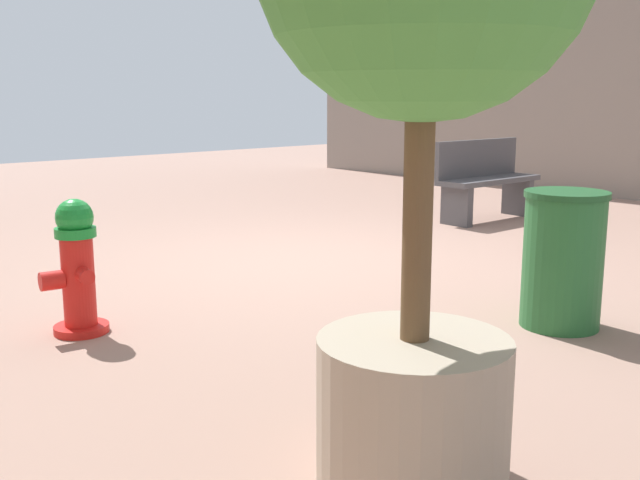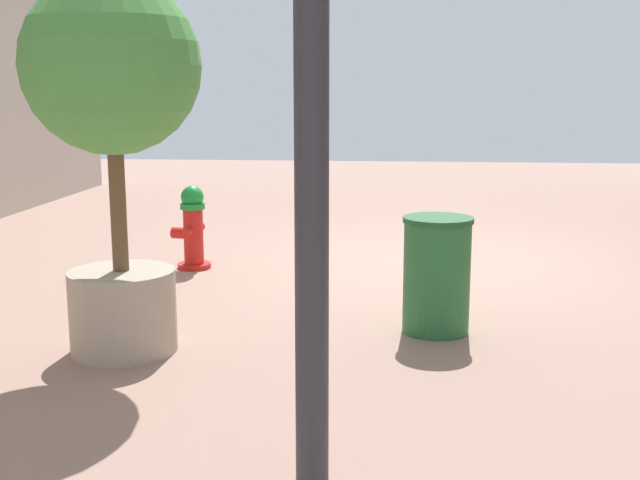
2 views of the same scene
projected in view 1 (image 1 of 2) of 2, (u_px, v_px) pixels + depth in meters
ground_plane at (314, 261)px, 6.69m from camera, size 23.40×23.40×0.00m
fire_hydrant at (77, 267)px, 4.59m from camera, size 0.41×0.43×0.85m
bench_near at (485, 179)px, 8.82m from camera, size 1.48×0.49×0.95m
planter_tree at (423, 29)px, 2.55m from camera, size 1.19×1.19×2.57m
trash_bin at (563, 259)px, 4.72m from camera, size 0.53×0.53×0.88m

